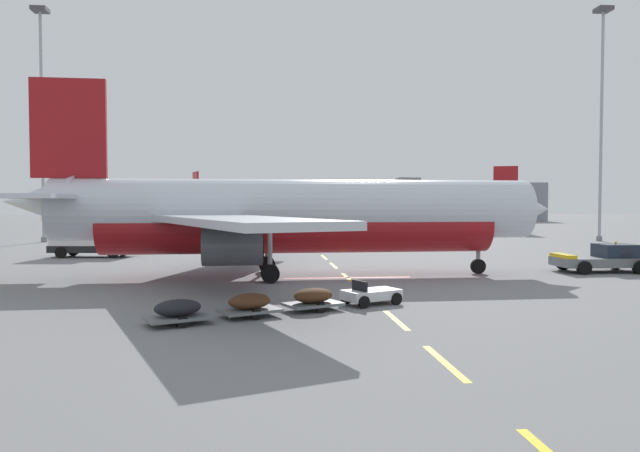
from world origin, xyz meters
name	(u,v)px	position (x,y,z in m)	size (l,w,h in m)	color
ground	(545,252)	(40.00, 40.00, 0.00)	(400.00, 400.00, 0.00)	slate
apron_paint_markings	(322,255)	(18.00, 38.35, 0.00)	(8.00, 95.76, 0.01)	yellow
airliner_foreground	(291,215)	(14.47, 22.88, 3.95)	(34.73, 34.62, 12.20)	silver
pushback_tug	(604,259)	(35.88, 23.48, 0.90)	(6.04, 3.27, 2.08)	slate
airliner_mid_left	(211,212)	(4.37, 82.24, 3.36)	(27.94, 28.94, 10.38)	silver
airliner_far_center	(432,210)	(41.92, 84.83, 3.54)	(30.30, 29.05, 10.92)	silver
catering_truck	(90,238)	(-2.32, 38.46, 1.65)	(7.24, 3.33, 3.14)	black
baggage_train	(283,301)	(13.55, 10.29, 0.53)	(11.13, 6.23, 1.14)	silver
apron_light_mast_near	(42,99)	(-13.70, 59.64, 17.22)	(1.80, 1.80, 28.09)	slate
apron_light_mast_far	(602,99)	(54.46, 54.97, 17.57)	(1.80, 1.80, 28.75)	slate
terminal_satellite	(355,202)	(38.11, 145.76, 5.12)	(98.86, 23.96, 11.82)	gray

